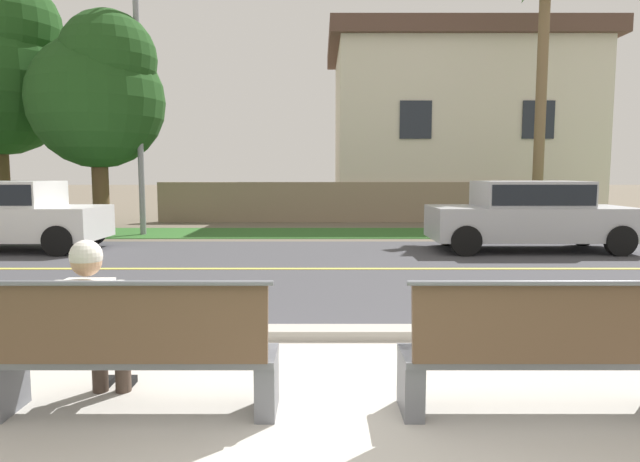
{
  "coord_description": "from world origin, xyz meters",
  "views": [
    {
      "loc": [
        -0.13,
        -3.26,
        1.71
      ],
      "look_at": [
        -0.15,
        3.53,
        1.0
      ],
      "focal_mm": 31.01,
      "sensor_mm": 36.0,
      "label": 1
    }
  ],
  "objects_px": {
    "car_silver_near": "(530,212)",
    "shade_tree_left": "(101,92)",
    "bench_left": "(133,354)",
    "streetlamp": "(142,79)",
    "bench_right": "(548,354)",
    "car_white_far": "(4,212)",
    "palm_tree_tall": "(546,15)",
    "seated_person_white": "(96,317)"
  },
  "relations": [
    {
      "from": "bench_left",
      "to": "car_silver_near",
      "type": "xyz_separation_m",
      "value": [
        5.93,
        8.44,
        0.39
      ]
    },
    {
      "from": "shade_tree_left",
      "to": "bench_right",
      "type": "bearing_deg",
      "value": -57.11
    },
    {
      "from": "bench_left",
      "to": "car_white_far",
      "type": "height_order",
      "value": "car_white_far"
    },
    {
      "from": "bench_right",
      "to": "seated_person_white",
      "type": "distance_m",
      "value": 3.22
    },
    {
      "from": "bench_right",
      "to": "shade_tree_left",
      "type": "bearing_deg",
      "value": 122.89
    },
    {
      "from": "bench_left",
      "to": "car_silver_near",
      "type": "distance_m",
      "value": 10.32
    },
    {
      "from": "car_silver_near",
      "to": "palm_tree_tall",
      "type": "xyz_separation_m",
      "value": [
        2.06,
        4.83,
        5.54
      ]
    },
    {
      "from": "car_silver_near",
      "to": "shade_tree_left",
      "type": "xyz_separation_m",
      "value": [
        -10.71,
        3.43,
        3.11
      ]
    },
    {
      "from": "bench_right",
      "to": "seated_person_white",
      "type": "relative_size",
      "value": 1.6
    },
    {
      "from": "bench_left",
      "to": "streetlamp",
      "type": "xyz_separation_m",
      "value": [
        -3.62,
        11.77,
        3.82
      ]
    },
    {
      "from": "palm_tree_tall",
      "to": "car_silver_near",
      "type": "bearing_deg",
      "value": -113.11
    },
    {
      "from": "car_white_far",
      "to": "streetlamp",
      "type": "bearing_deg",
      "value": 58.02
    },
    {
      "from": "bench_right",
      "to": "car_silver_near",
      "type": "bearing_deg",
      "value": 70.17
    },
    {
      "from": "streetlamp",
      "to": "shade_tree_left",
      "type": "relative_size",
      "value": 1.24
    },
    {
      "from": "car_silver_near",
      "to": "streetlamp",
      "type": "relative_size",
      "value": 0.57
    },
    {
      "from": "bench_left",
      "to": "streetlamp",
      "type": "bearing_deg",
      "value": 107.11
    },
    {
      "from": "shade_tree_left",
      "to": "bench_left",
      "type": "bearing_deg",
      "value": -68.02
    },
    {
      "from": "car_white_far",
      "to": "shade_tree_left",
      "type": "bearing_deg",
      "value": 74.93
    },
    {
      "from": "seated_person_white",
      "to": "car_silver_near",
      "type": "xyz_separation_m",
      "value": [
        6.25,
        8.26,
        0.18
      ]
    },
    {
      "from": "car_white_far",
      "to": "shade_tree_left",
      "type": "xyz_separation_m",
      "value": [
        0.92,
        3.43,
        3.11
      ]
    },
    {
      "from": "bench_right",
      "to": "palm_tree_tall",
      "type": "bearing_deg",
      "value": 68.96
    },
    {
      "from": "bench_right",
      "to": "car_silver_near",
      "type": "distance_m",
      "value": 8.98
    },
    {
      "from": "bench_right",
      "to": "shade_tree_left",
      "type": "distance_m",
      "value": 14.55
    },
    {
      "from": "car_white_far",
      "to": "shade_tree_left",
      "type": "distance_m",
      "value": 4.72
    },
    {
      "from": "seated_person_white",
      "to": "car_white_far",
      "type": "height_order",
      "value": "car_white_far"
    },
    {
      "from": "bench_left",
      "to": "car_silver_near",
      "type": "height_order",
      "value": "car_silver_near"
    },
    {
      "from": "car_white_far",
      "to": "palm_tree_tall",
      "type": "bearing_deg",
      "value": 19.43
    },
    {
      "from": "car_white_far",
      "to": "bench_left",
      "type": "bearing_deg",
      "value": -55.91
    },
    {
      "from": "bench_left",
      "to": "shade_tree_left",
      "type": "height_order",
      "value": "shade_tree_left"
    },
    {
      "from": "bench_right",
      "to": "car_white_far",
      "type": "relative_size",
      "value": 0.47
    },
    {
      "from": "bench_right",
      "to": "car_white_far",
      "type": "distance_m",
      "value": 12.05
    },
    {
      "from": "seated_person_white",
      "to": "car_silver_near",
      "type": "relative_size",
      "value": 0.29
    },
    {
      "from": "bench_right",
      "to": "streetlamp",
      "type": "distance_m",
      "value": 13.98
    },
    {
      "from": "bench_right",
      "to": "car_white_far",
      "type": "height_order",
      "value": "car_white_far"
    },
    {
      "from": "streetlamp",
      "to": "palm_tree_tall",
      "type": "height_order",
      "value": "palm_tree_tall"
    },
    {
      "from": "seated_person_white",
      "to": "palm_tree_tall",
      "type": "xyz_separation_m",
      "value": [
        8.31,
        13.09,
        5.72
      ]
    },
    {
      "from": "car_silver_near",
      "to": "shade_tree_left",
      "type": "height_order",
      "value": "shade_tree_left"
    },
    {
      "from": "bench_left",
      "to": "shade_tree_left",
      "type": "distance_m",
      "value": 13.26
    },
    {
      "from": "streetlamp",
      "to": "palm_tree_tall",
      "type": "bearing_deg",
      "value": 7.33
    },
    {
      "from": "bench_right",
      "to": "seated_person_white",
      "type": "xyz_separation_m",
      "value": [
        -3.21,
        0.17,
        0.21
      ]
    },
    {
      "from": "seated_person_white",
      "to": "car_silver_near",
      "type": "bearing_deg",
      "value": 52.91
    },
    {
      "from": "bench_left",
      "to": "streetlamp",
      "type": "height_order",
      "value": "streetlamp"
    }
  ]
}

